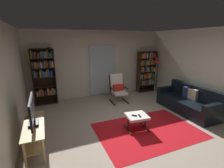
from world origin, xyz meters
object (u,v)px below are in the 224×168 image
object	(u,v)px
bookshelf_near_tv	(44,74)
bookshelf_near_sofa	(146,70)
television	(32,112)
tv_stand	(35,131)
ottoman	(137,118)
floor_lamp_by_shelf	(156,63)
wall_clock	(50,51)
tv_remote	(140,116)
lounge_armchair	(118,87)
leather_sofa	(188,102)
cell_phone	(134,116)

from	to	relation	value
bookshelf_near_tv	bookshelf_near_sofa	xyz separation A→B (m)	(4.17, -0.09, -0.15)
television	bookshelf_near_sofa	distance (m)	5.10
tv_stand	bookshelf_near_sofa	bearing A→B (deg)	29.18
bookshelf_near_sofa	ottoman	distance (m)	3.48
television	tv_stand	bearing A→B (deg)	99.69
television	floor_lamp_by_shelf	size ratio (longest dim) A/B	0.60
wall_clock	ottoman	bearing A→B (deg)	-58.23
bookshelf_near_tv	wall_clock	size ratio (longest dim) A/B	6.77
television	tv_remote	distance (m)	2.45
ottoman	floor_lamp_by_shelf	xyz separation A→B (m)	(2.19, 2.19, 0.98)
bookshelf_near_tv	lounge_armchair	world-z (taller)	bookshelf_near_tv
leather_sofa	bookshelf_near_tv	bearing A→B (deg)	149.56
bookshelf_near_sofa	floor_lamp_by_shelf	bearing A→B (deg)	-78.09
ottoman	wall_clock	size ratio (longest dim) A/B	1.97
lounge_armchair	tv_stand	bearing A→B (deg)	-147.10
bookshelf_near_sofa	wall_clock	xyz separation A→B (m)	(-3.90, 0.22, 0.90)
bookshelf_near_sofa	floor_lamp_by_shelf	xyz separation A→B (m)	(0.11, -0.53, 0.36)
ottoman	floor_lamp_by_shelf	distance (m)	3.25
ottoman	tv_remote	world-z (taller)	tv_remote
lounge_armchair	tv_remote	size ratio (longest dim) A/B	7.10
ottoman	tv_stand	bearing A→B (deg)	174.28
bookshelf_near_tv	floor_lamp_by_shelf	bearing A→B (deg)	-8.25
television	bookshelf_near_tv	xyz separation A→B (m)	(0.28, 2.59, 0.29)
leather_sofa	floor_lamp_by_shelf	xyz separation A→B (m)	(0.08, 1.85, 1.01)
bookshelf_near_tv	floor_lamp_by_shelf	xyz separation A→B (m)	(4.28, -0.62, 0.21)
television	wall_clock	size ratio (longest dim) A/B	3.29
bookshelf_near_sofa	cell_phone	size ratio (longest dim) A/B	12.58
leather_sofa	lounge_armchair	size ratio (longest dim) A/B	1.94
bookshelf_near_sofa	leather_sofa	world-z (taller)	bookshelf_near_sofa
tv_stand	television	world-z (taller)	television
tv_stand	lounge_armchair	xyz separation A→B (m)	(2.76, 1.79, 0.18)
bookshelf_near_tv	cell_phone	world-z (taller)	bookshelf_near_tv
leather_sofa	cell_phone	world-z (taller)	leather_sofa
television	cell_phone	world-z (taller)	television
tv_stand	bookshelf_near_tv	xyz separation A→B (m)	(0.28, 2.57, 0.75)
television	tv_remote	bearing A→B (deg)	-7.06
tv_remote	cell_phone	size ratio (longest dim) A/B	1.03
ottoman	wall_clock	world-z (taller)	wall_clock
lounge_armchair	television	bearing A→B (deg)	-146.89
tv_stand	bookshelf_near_tv	bearing A→B (deg)	83.72
leather_sofa	wall_clock	bearing A→B (deg)	146.49
leather_sofa	lounge_armchair	bearing A→B (deg)	135.55
bookshelf_near_tv	ottoman	size ratio (longest dim) A/B	3.44
lounge_armchair	cell_phone	xyz separation A→B (m)	(-0.48, -2.04, -0.13)
tv_remote	lounge_armchair	bearing A→B (deg)	92.92
leather_sofa	tv_remote	bearing A→B (deg)	-168.65
floor_lamp_by_shelf	bookshelf_near_tv	bearing A→B (deg)	171.75
leather_sofa	wall_clock	distance (m)	4.96
tv_stand	television	xyz separation A→B (m)	(0.00, -0.01, 0.46)
cell_phone	tv_stand	bearing A→B (deg)	129.47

